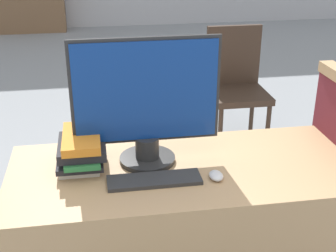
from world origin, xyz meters
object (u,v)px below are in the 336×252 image
at_px(monitor, 146,103).
at_px(book_stack, 81,150).
at_px(keyboard, 154,180).
at_px(mouse, 216,176).
at_px(far_chair, 236,81).

relative_size(monitor, book_stack, 2.20).
bearing_deg(keyboard, book_stack, 148.42).
bearing_deg(mouse, far_chair, 70.38).
distance_m(keyboard, far_chair, 2.05).
xyz_separation_m(monitor, far_chair, (0.91, 1.65, -0.51)).
bearing_deg(mouse, keyboard, 176.27).
relative_size(keyboard, book_stack, 1.34).
distance_m(monitor, keyboard, 0.31).
bearing_deg(keyboard, far_chair, 63.67).
relative_size(book_stack, far_chair, 0.29).
relative_size(monitor, far_chair, 0.64).
height_order(keyboard, far_chair, far_chair).
bearing_deg(book_stack, keyboard, -31.58).
xyz_separation_m(monitor, book_stack, (-0.27, -0.01, -0.19)).
bearing_deg(far_chair, book_stack, -85.10).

